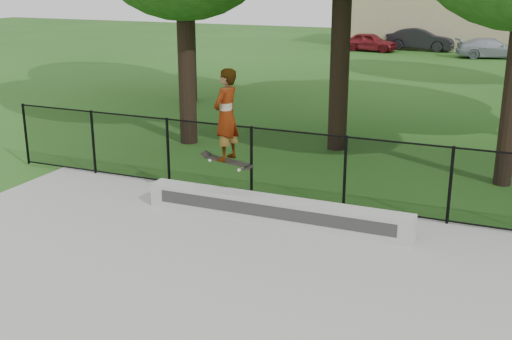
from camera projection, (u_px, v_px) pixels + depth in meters
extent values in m
cube|color=#B4B4AE|center=(275.00, 210.00, 12.02)|extent=(5.19, 0.40, 0.48)
imported|color=maroon|center=(370.00, 42.00, 39.15)|extent=(3.39, 1.65, 1.12)
imported|color=black|center=(421.00, 39.00, 39.58)|extent=(3.84, 1.76, 1.36)
imported|color=#949CA8|center=(491.00, 48.00, 35.94)|extent=(3.79, 2.54, 1.10)
cube|color=black|center=(227.00, 161.00, 12.04)|extent=(0.84, 0.23, 0.12)
imported|color=#A5C9D9|center=(226.00, 115.00, 11.78)|extent=(0.49, 0.67, 1.72)
cylinder|color=black|center=(26.00, 134.00, 15.58)|extent=(0.06, 0.06, 1.50)
cylinder|color=black|center=(93.00, 142.00, 14.82)|extent=(0.06, 0.06, 1.50)
cylinder|color=black|center=(168.00, 151.00, 14.06)|extent=(0.06, 0.06, 1.50)
cylinder|color=black|center=(251.00, 161.00, 13.30)|extent=(0.06, 0.06, 1.50)
cylinder|color=black|center=(345.00, 173.00, 12.55)|extent=(0.06, 0.06, 1.50)
cylinder|color=black|center=(450.00, 185.00, 11.79)|extent=(0.06, 0.06, 1.50)
cylinder|color=black|center=(346.00, 137.00, 12.34)|extent=(16.00, 0.04, 0.04)
cylinder|color=black|center=(343.00, 206.00, 12.75)|extent=(16.00, 0.04, 0.04)
cube|color=black|center=(345.00, 173.00, 12.55)|extent=(16.00, 0.01, 1.50)
cylinder|color=black|center=(340.00, 44.00, 16.57)|extent=(0.44, 0.44, 5.60)
cylinder|color=black|center=(188.00, 34.00, 23.27)|extent=(0.44, 0.44, 4.91)
cylinder|color=black|center=(187.00, 61.00, 17.36)|extent=(0.44, 0.44, 4.56)
cube|color=tan|center=(452.00, 15.00, 41.14)|extent=(12.00, 6.00, 4.00)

